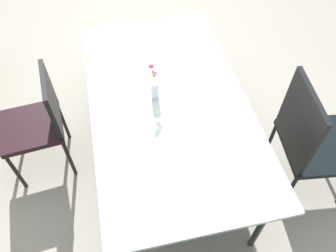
# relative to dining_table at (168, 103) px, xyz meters

# --- Properties ---
(ground_plane) EXTENTS (12.00, 12.00, 0.00)m
(ground_plane) POSITION_rel_dining_table_xyz_m (0.09, 0.07, -0.67)
(ground_plane) COLOR gray
(dining_table) EXTENTS (1.88, 1.04, 0.71)m
(dining_table) POSITION_rel_dining_table_xyz_m (0.00, 0.00, 0.00)
(dining_table) COLOR silver
(dining_table) RESTS_ON ground
(chair_far_side) EXTENTS (0.47, 0.47, 0.86)m
(chair_far_side) POSITION_rel_dining_table_xyz_m (0.19, 0.90, -0.16)
(chair_far_side) COLOR black
(chair_far_side) RESTS_ON ground
(chair_near_left) EXTENTS (0.55, 0.55, 0.99)m
(chair_near_left) POSITION_rel_dining_table_xyz_m (-0.41, -0.89, -0.12)
(chair_near_left) COLOR black
(chair_near_left) RESTS_ON ground
(flower_vase) EXTENTS (0.06, 0.06, 0.29)m
(flower_vase) POSITION_rel_dining_table_xyz_m (0.03, 0.08, 0.15)
(flower_vase) COLOR silver
(flower_vase) RESTS_ON dining_table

